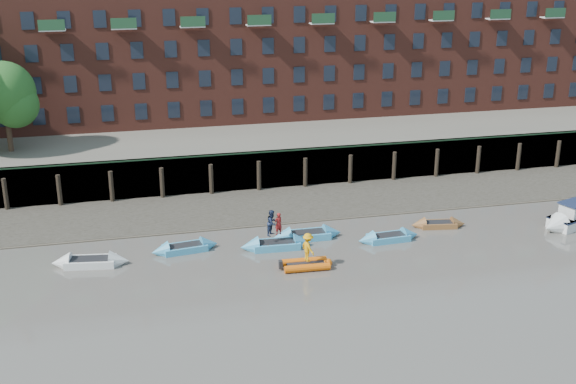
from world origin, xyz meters
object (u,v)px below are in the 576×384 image
object	(u,v)px
person_rower_a	(278,224)
rowboat_6	(438,224)
rowboat_4	(307,235)
rowboat_3	(276,245)
rowboat_2	(185,248)
rib_tender	(308,264)
rowboat_5	(388,238)
rowboat_0	(90,262)
motor_launch	(569,220)
person_rib_crew	(308,247)
person_rower_b	(272,223)

from	to	relation	value
person_rower_a	rowboat_6	bearing A→B (deg)	163.67
rowboat_4	person_rower_a	xyz separation A→B (m)	(-2.31, -1.08, 1.50)
rowboat_3	rowboat_6	bearing A→B (deg)	7.10
rowboat_2	rowboat_3	size ratio (longest dim) A/B	0.94
rib_tender	rowboat_4	bearing A→B (deg)	78.21
rowboat_5	rowboat_6	world-z (taller)	rowboat_5
rowboat_0	motor_launch	bearing A→B (deg)	6.32
rowboat_2	person_rib_crew	world-z (taller)	person_rib_crew
rowboat_6	rib_tender	distance (m)	12.00
person_rower_a	person_rib_crew	size ratio (longest dim) A/B	0.84
rowboat_0	motor_launch	distance (m)	33.97
rowboat_2	person_rower_a	bearing A→B (deg)	-15.37
rowboat_4	rowboat_5	size ratio (longest dim) A/B	1.09
rowboat_6	motor_launch	world-z (taller)	motor_launch
rib_tender	rowboat_3	bearing A→B (deg)	112.77
rib_tender	person_rib_crew	xyz separation A→B (m)	(-0.02, -0.07, 1.22)
rowboat_2	rowboat_5	size ratio (longest dim) A/B	1.02
rowboat_6	motor_launch	distance (m)	9.52
rowboat_0	rowboat_4	distance (m)	14.83
rowboat_5	motor_launch	bearing A→B (deg)	-6.06
rowboat_5	person_rib_crew	bearing A→B (deg)	-158.60
motor_launch	person_rib_crew	size ratio (longest dim) A/B	3.18
person_rower_a	rowboat_3	bearing A→B (deg)	8.09
rowboat_0	person_rib_crew	world-z (taller)	person_rib_crew
person_rib_crew	rowboat_0	bearing A→B (deg)	58.10
rowboat_2	rowboat_4	size ratio (longest dim) A/B	0.94
motor_launch	rib_tender	bearing A→B (deg)	-12.59
rowboat_5	person_rower_b	size ratio (longest dim) A/B	2.54
rowboat_6	rib_tender	world-z (taller)	rowboat_6
rowboat_2	rowboat_6	bearing A→B (deg)	-7.44
rowboat_2	person_rib_crew	distance (m)	8.76
rowboat_3	rowboat_6	xyz separation A→B (m)	(12.41, 1.03, -0.05)
person_rib_crew	motor_launch	bearing A→B (deg)	-100.21
person_rower_b	rib_tender	bearing A→B (deg)	-117.78
rib_tender	motor_launch	size ratio (longest dim) A/B	0.54
rowboat_5	rib_tender	size ratio (longest dim) A/B	1.41
rowboat_0	rowboat_4	world-z (taller)	same
person_rower_a	rowboat_0	bearing A→B (deg)	-20.52
rib_tender	person_rower_a	distance (m)	4.07
rowboat_2	person_rib_crew	bearing A→B (deg)	-39.17
person_rower_a	person_rib_crew	xyz separation A→B (m)	(1.11, -3.68, -0.29)
rowboat_2	rib_tender	xyz separation A→B (m)	(7.41, -4.45, 0.01)
person_rower_b	person_rib_crew	xyz separation A→B (m)	(1.54, -3.69, -0.40)
rowboat_2	rowboat_6	size ratio (longest dim) A/B	1.13
rowboat_3	person_rower_a	bearing A→B (deg)	31.14
rowboat_4	person_rower_b	world-z (taller)	person_rower_b
rib_tender	person_rib_crew	bearing A→B (deg)	-99.65
rowboat_2	person_rower_a	xyz separation A→B (m)	(6.29, -0.85, 1.52)
rowboat_6	rowboat_3	bearing A→B (deg)	-166.33
rowboat_3	person_rower_b	world-z (taller)	person_rower_b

